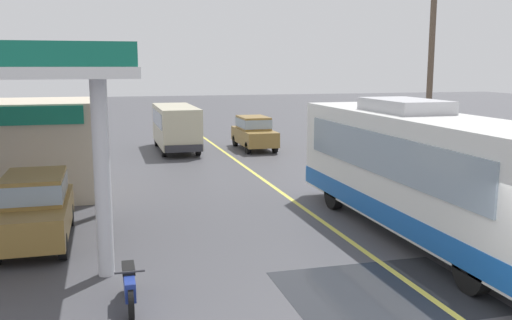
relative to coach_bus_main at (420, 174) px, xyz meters
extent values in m
plane|color=#424247|center=(-2.04, 14.05, -1.72)|extent=(120.00, 120.00, 0.00)
cube|color=#D8CC4C|center=(-2.04, 9.05, -1.72)|extent=(0.16, 50.00, 0.01)
cube|color=#26282D|center=(-2.81, -3.33, -1.72)|extent=(4.08, 3.32, 0.01)
cube|color=white|center=(0.00, 0.01, 0.16)|extent=(2.50, 11.00, 2.90)
cube|color=#1959B2|center=(0.00, 0.01, -0.94)|extent=(2.54, 11.04, 0.56)
cube|color=#8C9EAD|center=(-1.27, 0.01, 0.61)|extent=(0.06, 9.35, 1.10)
cube|color=#8C9EAD|center=(1.27, 0.01, 0.61)|extent=(0.06, 9.35, 1.10)
cube|color=#B2B2B7|center=(0.00, 1.01, 1.79)|extent=(1.60, 2.80, 0.36)
cylinder|color=black|center=(-1.10, -3.89, -1.22)|extent=(0.30, 1.00, 1.00)
cylinder|color=black|center=(-1.10, 3.31, -1.22)|extent=(0.30, 1.00, 1.00)
cylinder|color=black|center=(1.10, 3.31, -1.22)|extent=(0.30, 1.00, 1.00)
cylinder|color=silver|center=(-8.33, -0.85, 0.58)|extent=(0.36, 0.36, 4.60)
cylinder|color=silver|center=(-8.33, 4.55, 0.58)|extent=(0.36, 0.36, 4.60)
cube|color=olive|center=(-10.09, 1.97, -1.00)|extent=(1.70, 4.20, 0.80)
cube|color=olive|center=(-10.09, 2.17, -0.25)|extent=(1.50, 2.31, 0.70)
cube|color=#8C9EAD|center=(-10.09, 2.17, -0.25)|extent=(1.53, 2.35, 0.49)
cylinder|color=black|center=(-9.34, 0.47, -1.40)|extent=(0.20, 0.64, 0.64)
cylinder|color=black|center=(-10.84, 3.47, -1.40)|extent=(0.20, 0.64, 0.64)
cylinder|color=black|center=(-9.34, 3.47, -1.40)|extent=(0.20, 0.64, 0.64)
cube|color=#BFB799|center=(-4.47, 17.41, -0.33)|extent=(2.00, 6.00, 2.10)
cube|color=#8C9EAD|center=(-4.47, 17.41, 0.07)|extent=(2.04, 5.10, 0.80)
cube|color=#2D2D33|center=(-4.47, 14.36, -1.18)|extent=(1.90, 0.16, 0.36)
cylinder|color=black|center=(-5.35, 15.41, -1.34)|extent=(0.22, 0.76, 0.76)
cylinder|color=black|center=(-3.59, 15.41, -1.34)|extent=(0.22, 0.76, 0.76)
cylinder|color=black|center=(-5.35, 19.41, -1.34)|extent=(0.22, 0.76, 0.76)
cylinder|color=black|center=(-3.59, 19.41, -1.34)|extent=(0.22, 0.76, 0.76)
cylinder|color=black|center=(-7.91, -3.30, -1.42)|extent=(0.10, 0.60, 0.60)
cylinder|color=black|center=(-7.91, -2.10, -1.42)|extent=(0.10, 0.60, 0.60)
cube|color=navy|center=(-7.91, -2.70, -1.22)|extent=(0.20, 1.30, 0.36)
cube|color=black|center=(-7.91, -2.55, -1.00)|extent=(0.24, 0.60, 0.12)
cylinder|color=#2D2D33|center=(-7.91, -3.25, -0.82)|extent=(0.55, 0.04, 0.04)
cylinder|color=#33333F|center=(-9.94, 1.80, -1.31)|extent=(0.14, 0.14, 0.82)
cylinder|color=#33333F|center=(-9.76, 1.80, -1.31)|extent=(0.14, 0.14, 0.82)
cube|color=#BF3333|center=(-9.85, 1.80, -0.60)|extent=(0.36, 0.22, 0.60)
sphere|color=tan|center=(-9.85, 1.80, -0.17)|extent=(0.22, 0.22, 0.22)
cylinder|color=#BF3333|center=(-10.08, 1.80, -0.65)|extent=(0.09, 0.09, 0.58)
cylinder|color=#BF3333|center=(-9.62, 1.80, -0.65)|extent=(0.09, 0.09, 0.58)
cube|color=olive|center=(-0.20, 16.77, -1.00)|extent=(1.70, 4.20, 0.80)
cube|color=olive|center=(-0.20, 16.97, -0.25)|extent=(1.50, 2.31, 0.70)
cube|color=#8C9EAD|center=(-0.20, 16.97, -0.25)|extent=(1.53, 2.35, 0.49)
cylinder|color=black|center=(-0.95, 15.27, -1.40)|extent=(0.20, 0.64, 0.64)
cylinder|color=black|center=(0.55, 15.27, -1.40)|extent=(0.20, 0.64, 0.64)
cylinder|color=black|center=(-0.95, 18.27, -1.40)|extent=(0.20, 0.64, 0.64)
cylinder|color=black|center=(0.55, 18.27, -1.40)|extent=(0.20, 0.64, 0.64)
cylinder|color=brown|center=(4.51, 6.93, 2.45)|extent=(0.24, 0.24, 8.33)
camera|label=1|loc=(-8.23, -13.30, 2.91)|focal=39.45mm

